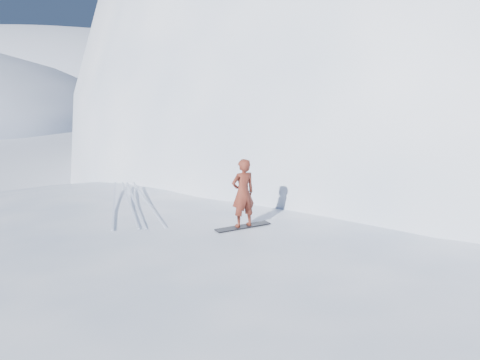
{
  "coord_description": "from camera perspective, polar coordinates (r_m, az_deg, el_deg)",
  "views": [
    {
      "loc": [
        0.97,
        -9.38,
        6.42
      ],
      "look_at": [
        2.05,
        3.8,
        3.5
      ],
      "focal_mm": 35.0,
      "sensor_mm": 36.0,
      "label": 1
    }
  ],
  "objects": [
    {
      "name": "board_tracks",
      "position": [
        15.82,
        -13.12,
        -2.52
      ],
      "size": [
        2.44,
        5.93,
        0.04
      ],
      "color": "silver",
      "rests_on": "ground"
    },
    {
      "name": "peak_shoulder",
      "position": [
        31.4,
        12.14,
        0.37
      ],
      "size": [
        28.0,
        24.0,
        18.0
      ],
      "primitive_type": "ellipsoid",
      "color": "white",
      "rests_on": "ground"
    },
    {
      "name": "snowboarder",
      "position": [
        12.6,
        0.37,
        -1.6
      ],
      "size": [
        0.8,
        0.69,
        1.87
      ],
      "primitive_type": "imported",
      "rotation": [
        0.0,
        0.0,
        3.57
      ],
      "color": "maroon",
      "rests_on": "snowboard"
    },
    {
      "name": "summit_peak",
      "position": [
        41.65,
        25.74,
        2.34
      ],
      "size": [
        60.0,
        56.0,
        56.0
      ],
      "primitive_type": "ellipsoid",
      "color": "white",
      "rests_on": "ground"
    },
    {
      "name": "wind_bumps",
      "position": [
        13.26,
        -11.18,
        -16.77
      ],
      "size": [
        16.0,
        14.4,
        1.0
      ],
      "color": "white",
      "rests_on": "ground"
    },
    {
      "name": "snowboard",
      "position": [
        12.86,
        0.36,
        -5.69
      ],
      "size": [
        1.6,
        0.94,
        0.03
      ],
      "primitive_type": "cube",
      "rotation": [
        0.0,
        0.0,
        0.43
      ],
      "color": "black",
      "rests_on": "near_ridge"
    },
    {
      "name": "near_ridge",
      "position": [
        13.94,
        -4.17,
        -15.0
      ],
      "size": [
        36.0,
        28.0,
        4.8
      ],
      "primitive_type": "ellipsoid",
      "color": "white",
      "rests_on": "ground"
    },
    {
      "name": "far_ridge_c",
      "position": [
        126.38,
        -23.86,
        8.49
      ],
      "size": [
        140.0,
        90.0,
        36.0
      ],
      "primitive_type": "ellipsoid",
      "color": "white",
      "rests_on": "ground"
    }
  ]
}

